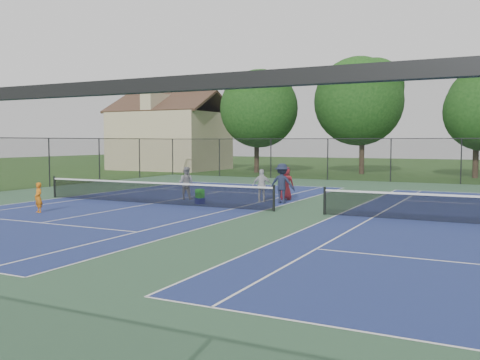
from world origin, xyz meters
The scene contains 15 objects.
ground centered at (0.00, 0.00, 0.00)m, with size 140.00×140.00×0.00m, color #234716.
court_pad centered at (0.00, 0.00, 0.00)m, with size 36.00×36.00×0.01m, color #2F5339.
tennis_court_left centered at (-7.00, 0.00, 0.10)m, with size 12.00×23.83×1.07m.
perimeter_fence centered at (0.00, 0.00, 1.60)m, with size 36.08×36.08×3.02m.
tree_back_a centered at (-13.00, 24.00, 6.04)m, with size 6.80×6.80×9.15m.
tree_back_b centered at (-4.00, 26.00, 6.60)m, with size 7.60×7.60×10.03m.
tree_back_c centered at (5.00, 25.00, 5.48)m, with size 6.00×6.00×8.40m.
clapboard_house centered at (-23.00, 25.00, 3.09)m, with size 10.80×8.10×7.65m.
child_player centered at (-9.19, -4.47, 0.60)m, with size 0.44×0.29×1.19m, color orange.
instructor centered at (-6.57, 2.17, 0.79)m, with size 0.77×0.60×1.59m, color gray.
bystander_a centered at (-2.85, 2.83, 0.76)m, with size 0.89×0.37×1.53m, color silver.
bystander_b centered at (-1.84, 2.79, 0.90)m, with size 1.17×0.67×1.81m, color #171E34.
bystander_c centered at (-2.20, 4.15, 0.80)m, with size 0.78×0.51×1.60m, color maroon.
ball_crate centered at (-5.05, 0.92, 0.14)m, with size 0.35×0.32×0.27m, color navy.
ball_hopper centered at (-5.05, 0.92, 0.47)m, with size 0.33×0.28×0.40m, color green.
Camera 1 is at (7.29, -19.54, 2.81)m, focal length 40.00 mm.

